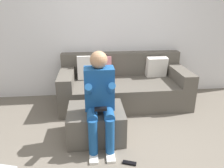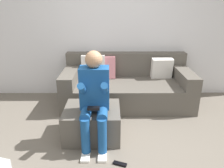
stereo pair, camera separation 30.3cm
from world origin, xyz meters
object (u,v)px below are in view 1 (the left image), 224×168
Objects in this scene: remote_near_ottoman at (129,163)px; ottoman at (96,123)px; person_seated at (100,96)px; couch_sectional at (123,85)px.

ottoman is at bearing 141.43° from remote_near_ottoman.
ottoman is 0.61× the size of person_seated.
ottoman is (-0.52, -1.06, -0.11)m from couch_sectional.
remote_near_ottoman is (0.35, -0.58, -0.19)m from ottoman.
ottoman is 4.74× the size of remote_near_ottoman.
couch_sectional is 3.02× the size of ottoman.
person_seated is at bearing 145.61° from remote_near_ottoman.
couch_sectional is 14.30× the size of remote_near_ottoman.
couch_sectional is at bearing 68.77° from person_seated.
couch_sectional is 1.68m from remote_near_ottoman.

